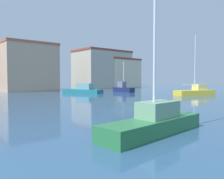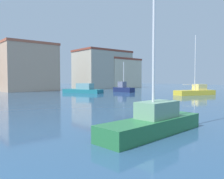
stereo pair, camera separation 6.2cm
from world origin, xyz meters
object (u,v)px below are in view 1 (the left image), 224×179
motorboat_teal_far_left (83,90)px  sailboat_green_behind_lamppost (155,121)px  sailboat_yellow_distant_north (195,91)px  sailboat_navy_far_right (123,88)px

motorboat_teal_far_left → sailboat_green_behind_lamppost: bearing=-116.7°
sailboat_yellow_distant_north → motorboat_teal_far_left: (-10.79, 15.58, 0.02)m
sailboat_green_behind_lamppost → sailboat_yellow_distant_north: (24.75, 12.15, -0.02)m
sailboat_yellow_distant_north → sailboat_navy_far_right: (-3.12, 13.34, 0.11)m
sailboat_yellow_distant_north → sailboat_navy_far_right: sailboat_yellow_distant_north is taller
sailboat_yellow_distant_north → motorboat_teal_far_left: size_ratio=1.24×
sailboat_navy_far_right → sailboat_yellow_distant_north: bearing=-76.9°
sailboat_yellow_distant_north → sailboat_navy_far_right: bearing=103.1°
sailboat_navy_far_right → motorboat_teal_far_left: size_ratio=0.77×
sailboat_green_behind_lamppost → sailboat_yellow_distant_north: size_ratio=1.10×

